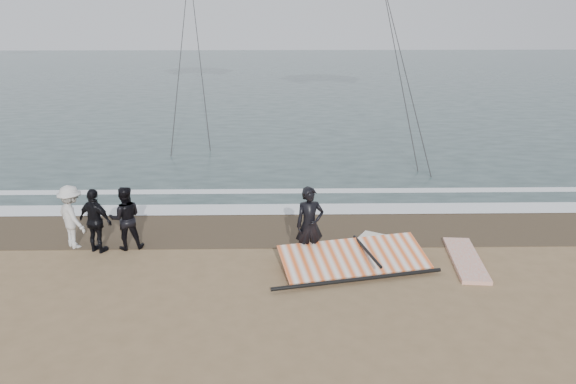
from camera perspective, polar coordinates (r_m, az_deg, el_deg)
name	(u,v)px	position (r m, az deg, el deg)	size (l,w,h in m)	color
ground	(338,311)	(12.01, 5.12, -11.98)	(120.00, 120.00, 0.00)	#8C704C
sea	(294,82)	(43.67, 0.62, 11.10)	(120.00, 54.00, 0.02)	#233838
wet_sand	(322,227)	(16.01, 3.48, -3.59)	(120.00, 2.80, 0.01)	#4C3D2B
foam_near	(319,209)	(17.30, 3.13, -1.73)	(120.00, 0.90, 0.01)	white
foam_far	(315,191)	(18.89, 2.77, 0.12)	(120.00, 0.45, 0.01)	white
man_main	(310,225)	(13.70, 2.21, -3.34)	(0.70, 0.46, 1.91)	black
board_white	(466,259)	(14.68, 17.60, -6.55)	(0.69, 2.45, 0.10)	silver
board_cream	(360,249)	(14.66, 7.32, -5.79)	(0.60, 2.25, 0.09)	silver
trio_cluster	(95,218)	(15.20, -18.99, -2.54)	(2.48, 1.31, 1.70)	black
sail_rig	(351,258)	(13.82, 6.39, -6.70)	(4.01, 2.40, 0.49)	black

